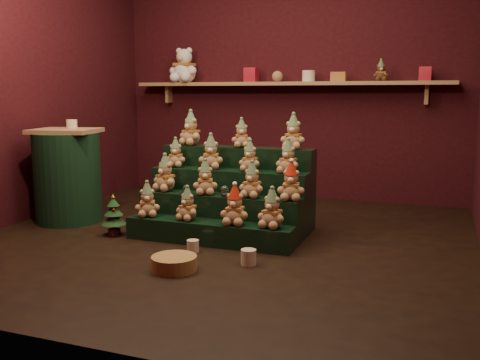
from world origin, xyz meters
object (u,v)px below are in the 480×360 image
at_px(snow_globe_c, 272,194).
at_px(brown_bear, 381,70).
at_px(wicker_basket, 174,263).
at_px(mug_left, 193,246).
at_px(white_bear, 184,61).
at_px(riser_tier_front, 209,233).
at_px(snow_globe_b, 225,191).
at_px(mini_christmas_tree, 114,215).
at_px(side_table, 68,176).
at_px(mug_right, 249,257).
at_px(snow_globe_a, 186,189).

relative_size(snow_globe_c, brown_bear, 0.43).
height_order(snow_globe_c, wicker_basket, snow_globe_c).
height_order(snow_globe_c, mug_left, snow_globe_c).
relative_size(mug_left, white_bear, 0.18).
xyz_separation_m(riser_tier_front, snow_globe_b, (0.08, 0.16, 0.32)).
bearing_deg(mini_christmas_tree, white_bear, 99.06).
relative_size(side_table, white_bear, 1.72).
relative_size(snow_globe_b, mini_christmas_tree, 0.26).
xyz_separation_m(white_bear, brown_bear, (2.27, 0.00, -0.14)).
height_order(mug_right, brown_bear, brown_bear).
bearing_deg(white_bear, snow_globe_b, -49.16).
height_order(mug_left, brown_bear, brown_bear).
distance_m(snow_globe_c, mug_left, 0.74).
distance_m(snow_globe_b, white_bear, 2.52).
bearing_deg(mini_christmas_tree, mug_right, -14.53).
relative_size(white_bear, brown_bear, 2.33).
bearing_deg(mug_right, white_bear, 124.84).
relative_size(mug_right, brown_bear, 0.50).
relative_size(snow_globe_a, mug_right, 0.70).
relative_size(snow_globe_a, side_table, 0.09).
bearing_deg(snow_globe_b, white_bear, 124.41).
bearing_deg(mug_right, riser_tier_front, 140.80).
bearing_deg(white_bear, mug_right, -48.73).
bearing_deg(mug_left, riser_tier_front, 85.56).
relative_size(mini_christmas_tree, brown_bear, 1.65).
distance_m(white_bear, brown_bear, 2.27).
xyz_separation_m(mini_christmas_tree, white_bear, (-0.33, 2.05, 1.40)).
bearing_deg(brown_bear, snow_globe_a, -141.83).
bearing_deg(mini_christmas_tree, side_table, 157.50).
bearing_deg(riser_tier_front, wicker_basket, -86.40).
bearing_deg(snow_globe_a, brown_bear, 53.73).
relative_size(riser_tier_front, white_bear, 2.76).
relative_size(snow_globe_c, wicker_basket, 0.30).
relative_size(riser_tier_front, wicker_basket, 4.46).
bearing_deg(side_table, snow_globe_b, -13.80).
xyz_separation_m(snow_globe_b, wicker_basket, (-0.03, -0.84, -0.36)).
xyz_separation_m(mini_christmas_tree, brown_bear, (1.94, 2.05, 1.25)).
bearing_deg(white_bear, mini_christmas_tree, -74.50).
relative_size(riser_tier_front, mini_christmas_tree, 3.89).
xyz_separation_m(snow_globe_c, wicker_basket, (-0.43, -0.84, -0.36)).
xyz_separation_m(riser_tier_front, side_table, (-1.54, 0.24, 0.34)).
bearing_deg(snow_globe_a, wicker_basket, -69.37).
distance_m(snow_globe_c, brown_bear, 2.20).
relative_size(mini_christmas_tree, mug_left, 3.88).
xyz_separation_m(snow_globe_b, snow_globe_c, (0.40, -0.00, 0.00)).
relative_size(mug_left, mug_right, 0.84).
height_order(riser_tier_front, mug_right, riser_tier_front).
relative_size(snow_globe_b, mug_right, 0.83).
bearing_deg(snow_globe_c, mug_left, -140.16).
bearing_deg(side_table, riser_tier_front, -19.80).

